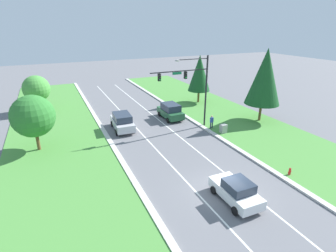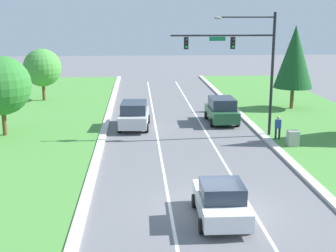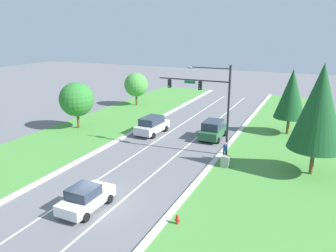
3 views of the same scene
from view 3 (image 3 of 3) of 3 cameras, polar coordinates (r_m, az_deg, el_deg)
The scene contains 17 objects.
ground_plane at distance 24.33m, azimuth -12.55°, elevation -12.42°, with size 160.00×160.00×0.00m, color slate.
curb_strip_right at distance 21.70m, azimuth -0.09°, elevation -15.59°, with size 0.50×90.00×0.15m.
curb_strip_left at distance 27.81m, azimuth -22.03°, elevation -9.30°, with size 0.50×90.00×0.15m.
grass_verge_right at distance 20.45m, azimuth 14.13°, elevation -18.50°, with size 10.00×90.00×0.08m.
lane_stripe_inner_left at distance 25.37m, azimuth -15.87°, elevation -11.41°, with size 0.14×81.00×0.01m.
lane_stripe_inner_right at distance 23.39m, azimuth -8.93°, elevation -13.46°, with size 0.14×81.00×0.01m.
traffic_signal_mast at distance 31.06m, azimuth 7.12°, elevation 5.26°, with size 7.13×0.41×8.56m.
silver_suv at distance 37.72m, azimuth -2.80°, elevation 0.16°, with size 2.46×4.90×1.99m.
white_sedan at distance 22.96m, azimuth -14.14°, elevation -12.04°, with size 2.14×4.14×1.69m.
forest_suv at distance 36.33m, azimuth 7.84°, elevation -0.62°, with size 2.26×4.52×2.03m.
utility_cabinet at distance 29.10m, azimuth 9.96°, elevation -6.14°, with size 0.70×0.60×1.07m.
pedestrian at distance 30.62m, azimuth 9.94°, elevation -4.17°, with size 0.40×0.25×1.69m.
fire_hydrant at distance 20.96m, azimuth 1.62°, elevation -16.01°, with size 0.34×0.20×0.70m.
conifer_near_right_tree at distance 39.08m, azimuth 20.68°, elevation 5.27°, with size 3.46×3.46×7.50m.
oak_near_left_tree at distance 51.74m, azimuth -5.57°, elevation 7.16°, with size 3.70×3.70×5.17m.
conifer_far_right_tree at distance 28.28m, azimuth 24.85°, elevation 3.01°, with size 4.32×4.32×9.22m.
oak_far_left_tree at distance 40.59m, azimuth -15.63°, elevation 4.49°, with size 4.10×4.10×5.66m.
Camera 3 is at (13.38, -16.70, 11.58)m, focal length 35.00 mm.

